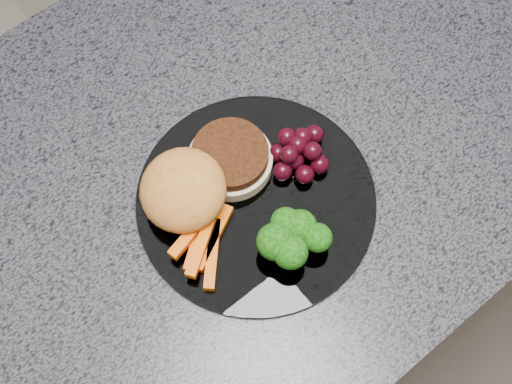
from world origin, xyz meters
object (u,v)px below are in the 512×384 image
Objects in this scene: island_cabinet at (276,247)px; burger at (201,180)px; grape_bunch at (299,152)px; plate at (256,201)px.

burger is (-0.13, -0.02, 0.50)m from island_cabinet.
grape_bunch is (0.10, -0.04, -0.01)m from burger.
grape_bunch is at bearing -34.10° from burger.
island_cabinet is 6.73× the size of burger.
burger is at bearing -172.50° from island_cabinet.
burger is 0.11m from grape_bunch.
plate is 0.06m from burger.
island_cabinet is at bearing 33.60° from plate.
plate reaches higher than island_cabinet.
burger is 2.30× the size of grape_bunch.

